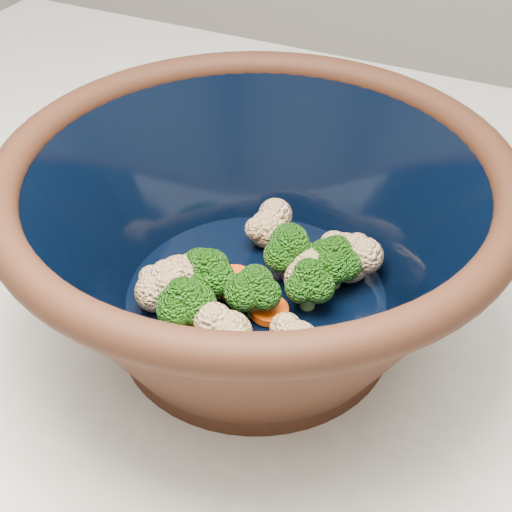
{
  "coord_description": "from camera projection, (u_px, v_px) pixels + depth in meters",
  "views": [
    {
      "loc": [
        0.21,
        -0.27,
        1.3
      ],
      "look_at": [
        0.04,
        0.09,
        0.97
      ],
      "focal_mm": 50.0,
      "sensor_mm": 36.0,
      "label": 1
    }
  ],
  "objects": [
    {
      "name": "vegetable_pile",
      "position": [
        262.0,
        279.0,
        0.52
      ],
      "size": [
        0.15,
        0.17,
        0.05
      ],
      "color": "#608442",
      "rests_on": "mixing_bowl"
    },
    {
      "name": "mixing_bowl",
      "position": [
        256.0,
        240.0,
        0.51
      ],
      "size": [
        0.41,
        0.41,
        0.15
      ],
      "rotation": [
        0.0,
        0.0,
        0.24
      ],
      "color": "black",
      "rests_on": "counter"
    }
  ]
}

